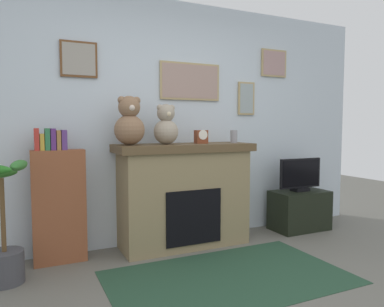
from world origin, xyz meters
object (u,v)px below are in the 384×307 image
(teddy_bear_tan, at_px, (166,126))
(candle_jar, at_px, (234,136))
(fireplace, at_px, (184,194))
(mantel_clock, at_px, (201,137))
(teddy_bear_cream, at_px, (129,123))
(tv_stand, at_px, (299,210))
(television, at_px, (300,175))
(potted_plant, at_px, (4,240))
(bookshelf, at_px, (59,202))

(teddy_bear_tan, bearing_deg, candle_jar, 0.04)
(fireplace, height_order, mantel_clock, mantel_clock)
(candle_jar, xyz_separation_m, teddy_bear_cream, (-1.17, -0.00, 0.14))
(tv_stand, xyz_separation_m, teddy_bear_cream, (-2.09, 0.04, 1.05))
(television, bearing_deg, candle_jar, 177.41)
(tv_stand, xyz_separation_m, candle_jar, (-0.92, 0.04, 0.91))
(teddy_bear_tan, bearing_deg, potted_plant, -170.82)
(teddy_bear_cream, distance_m, teddy_bear_tan, 0.38)
(mantel_clock, distance_m, teddy_bear_cream, 0.78)
(mantel_clock, height_order, teddy_bear_cream, teddy_bear_cream)
(mantel_clock, bearing_deg, tv_stand, -1.66)
(tv_stand, relative_size, mantel_clock, 4.75)
(bookshelf, distance_m, candle_jar, 1.92)
(potted_plant, height_order, candle_jar, candle_jar)
(bookshelf, xyz_separation_m, mantel_clock, (1.43, -0.06, 0.58))
(fireplace, distance_m, television, 1.51)
(fireplace, xyz_separation_m, television, (1.51, -0.06, 0.12))
(mantel_clock, height_order, teddy_bear_tan, teddy_bear_tan)
(teddy_bear_cream, bearing_deg, potted_plant, -167.77)
(potted_plant, bearing_deg, tv_stand, 3.57)
(potted_plant, bearing_deg, bookshelf, 33.99)
(fireplace, distance_m, teddy_bear_tan, 0.74)
(fireplace, distance_m, tv_stand, 1.54)
(candle_jar, distance_m, teddy_bear_tan, 0.81)
(fireplace, distance_m, potted_plant, 1.71)
(bookshelf, height_order, television, bookshelf)
(candle_jar, bearing_deg, teddy_bear_cream, -179.97)
(mantel_clock, bearing_deg, bookshelf, 177.52)
(tv_stand, bearing_deg, candle_jar, 177.50)
(candle_jar, bearing_deg, teddy_bear_tan, -179.96)
(fireplace, bearing_deg, mantel_clock, -5.93)
(tv_stand, bearing_deg, teddy_bear_cream, 178.92)
(bookshelf, distance_m, teddy_bear_tan, 1.24)
(potted_plant, bearing_deg, teddy_bear_cream, 12.23)
(mantel_clock, bearing_deg, candle_jar, 0.25)
(candle_jar, height_order, mantel_clock, mantel_clock)
(tv_stand, distance_m, teddy_bear_cream, 2.34)
(tv_stand, height_order, teddy_bear_cream, teddy_bear_cream)
(bookshelf, distance_m, potted_plant, 0.57)
(potted_plant, height_order, teddy_bear_tan, teddy_bear_tan)
(potted_plant, xyz_separation_m, teddy_bear_cream, (1.10, 0.24, 0.93))
(mantel_clock, xyz_separation_m, teddy_bear_cream, (-0.77, 0.00, 0.14))
(bookshelf, distance_m, tv_stand, 2.77)
(fireplace, distance_m, teddy_bear_cream, 0.94)
(candle_jar, bearing_deg, mantel_clock, -179.75)
(fireplace, bearing_deg, television, -2.25)
(bookshelf, xyz_separation_m, television, (2.75, -0.10, 0.10))
(fireplace, xyz_separation_m, tv_stand, (1.51, -0.06, -0.31))
(fireplace, bearing_deg, potted_plant, -171.33)
(bookshelf, distance_m, teddy_bear_cream, 0.98)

